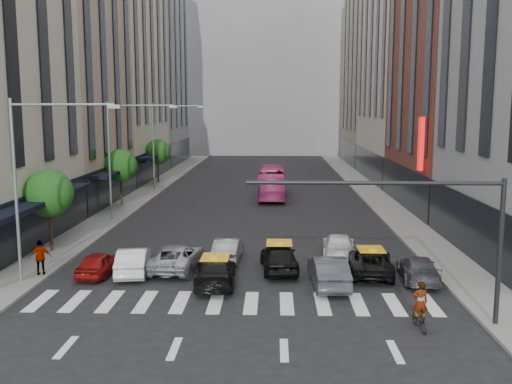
# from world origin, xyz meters

# --- Properties ---
(ground) EXTENTS (160.00, 160.00, 0.00)m
(ground) POSITION_xyz_m (0.00, 0.00, 0.00)
(ground) COLOR black
(ground) RESTS_ON ground
(sidewalk_left) EXTENTS (3.00, 96.00, 0.15)m
(sidewalk_left) POSITION_xyz_m (-11.50, 30.00, 0.07)
(sidewalk_left) COLOR slate
(sidewalk_left) RESTS_ON ground
(sidewalk_right) EXTENTS (3.00, 96.00, 0.15)m
(sidewalk_right) POSITION_xyz_m (11.50, 30.00, 0.07)
(sidewalk_right) COLOR slate
(sidewalk_right) RESTS_ON ground
(building_left_b) EXTENTS (8.00, 16.00, 24.00)m
(building_left_b) POSITION_xyz_m (-17.00, 28.00, 12.00)
(building_left_b) COLOR tan
(building_left_b) RESTS_ON ground
(building_left_c) EXTENTS (8.00, 20.00, 36.00)m
(building_left_c) POSITION_xyz_m (-17.00, 46.00, 18.00)
(building_left_c) COLOR beige
(building_left_c) RESTS_ON ground
(building_left_d) EXTENTS (8.00, 18.00, 30.00)m
(building_left_d) POSITION_xyz_m (-17.00, 65.00, 15.00)
(building_left_d) COLOR gray
(building_left_d) RESTS_ON ground
(building_right_b) EXTENTS (8.00, 18.00, 26.00)m
(building_right_b) POSITION_xyz_m (17.00, 27.00, 13.00)
(building_right_b) COLOR brown
(building_right_b) RESTS_ON ground
(building_right_c) EXTENTS (8.00, 20.00, 40.00)m
(building_right_c) POSITION_xyz_m (17.00, 46.00, 20.00)
(building_right_c) COLOR beige
(building_right_c) RESTS_ON ground
(building_right_d) EXTENTS (8.00, 18.00, 28.00)m
(building_right_d) POSITION_xyz_m (17.00, 65.00, 14.00)
(building_right_d) COLOR tan
(building_right_d) RESTS_ON ground
(building_far) EXTENTS (30.00, 10.00, 36.00)m
(building_far) POSITION_xyz_m (0.00, 85.00, 18.00)
(building_far) COLOR gray
(building_far) RESTS_ON ground
(tree_near) EXTENTS (2.88, 2.88, 4.95)m
(tree_near) POSITION_xyz_m (-11.80, 10.00, 3.65)
(tree_near) COLOR black
(tree_near) RESTS_ON sidewalk_left
(tree_mid) EXTENTS (2.88, 2.88, 4.95)m
(tree_mid) POSITION_xyz_m (-11.80, 26.00, 3.65)
(tree_mid) COLOR black
(tree_mid) RESTS_ON sidewalk_left
(tree_far) EXTENTS (2.88, 2.88, 4.95)m
(tree_far) POSITION_xyz_m (-11.80, 42.00, 3.65)
(tree_far) COLOR black
(tree_far) RESTS_ON sidewalk_left
(streetlamp_near) EXTENTS (5.38, 0.25, 9.00)m
(streetlamp_near) POSITION_xyz_m (-10.04, 4.00, 5.90)
(streetlamp_near) COLOR gray
(streetlamp_near) RESTS_ON sidewalk_left
(streetlamp_mid) EXTENTS (5.38, 0.25, 9.00)m
(streetlamp_mid) POSITION_xyz_m (-10.04, 20.00, 5.90)
(streetlamp_mid) COLOR gray
(streetlamp_mid) RESTS_ON sidewalk_left
(streetlamp_far) EXTENTS (5.38, 0.25, 9.00)m
(streetlamp_far) POSITION_xyz_m (-10.04, 36.00, 5.90)
(streetlamp_far) COLOR gray
(streetlamp_far) RESTS_ON sidewalk_left
(traffic_signal) EXTENTS (10.10, 0.20, 6.00)m
(traffic_signal) POSITION_xyz_m (7.69, -1.00, 4.47)
(traffic_signal) COLOR black
(traffic_signal) RESTS_ON ground
(liberty_sign) EXTENTS (0.30, 0.70, 4.00)m
(liberty_sign) POSITION_xyz_m (12.60, 20.00, 6.00)
(liberty_sign) COLOR red
(liberty_sign) RESTS_ON ground
(car_red) EXTENTS (1.71, 3.77, 1.26)m
(car_red) POSITION_xyz_m (-7.53, 5.52, 0.63)
(car_red) COLOR maroon
(car_red) RESTS_ON ground
(car_white_front) EXTENTS (2.06, 4.48, 1.42)m
(car_white_front) POSITION_xyz_m (-5.79, 5.82, 0.71)
(car_white_front) COLOR silver
(car_white_front) RESTS_ON ground
(car_silver) EXTENTS (2.61, 5.11, 1.38)m
(car_silver) POSITION_xyz_m (-3.64, 6.70, 0.69)
(car_silver) COLOR #A9AAAF
(car_silver) RESTS_ON ground
(taxi_left) EXTENTS (2.22, 4.89, 1.39)m
(taxi_left) POSITION_xyz_m (-1.27, 4.08, 0.69)
(taxi_left) COLOR black
(taxi_left) RESTS_ON ground
(taxi_center) EXTENTS (2.24, 4.68, 1.54)m
(taxi_center) POSITION_xyz_m (1.90, 6.56, 0.77)
(taxi_center) COLOR black
(taxi_center) RESTS_ON ground
(car_grey_mid) EXTENTS (1.83, 4.66, 1.51)m
(car_grey_mid) POSITION_xyz_m (4.30, 4.08, 0.76)
(car_grey_mid) COLOR #37393E
(car_grey_mid) RESTS_ON ground
(taxi_right) EXTENTS (2.72, 5.00, 1.33)m
(taxi_right) POSITION_xyz_m (6.70, 6.16, 0.67)
(taxi_right) COLOR black
(taxi_right) RESTS_ON ground
(car_grey_curb) EXTENTS (2.16, 4.48, 1.26)m
(car_grey_curb) POSITION_xyz_m (8.93, 5.09, 0.63)
(car_grey_curb) COLOR #3D3F45
(car_grey_curb) RESTS_ON ground
(car_row2_left) EXTENTS (1.62, 4.11, 1.33)m
(car_row2_left) POSITION_xyz_m (-1.02, 8.64, 0.67)
(car_row2_left) COLOR gray
(car_row2_left) RESTS_ON ground
(car_row2_right) EXTENTS (2.23, 4.63, 1.30)m
(car_row2_right) POSITION_xyz_m (5.45, 9.91, 0.65)
(car_row2_right) COLOR silver
(car_row2_right) RESTS_ON ground
(bus) EXTENTS (2.65, 10.59, 2.94)m
(bus) POSITION_xyz_m (1.44, 31.95, 1.47)
(bus) COLOR #C03878
(bus) RESTS_ON ground
(motorcycle) EXTENTS (0.71, 1.59, 0.81)m
(motorcycle) POSITION_xyz_m (7.38, -1.35, 0.40)
(motorcycle) COLOR black
(motorcycle) RESTS_ON ground
(rider) EXTENTS (0.67, 0.48, 1.71)m
(rider) POSITION_xyz_m (7.38, -1.35, 1.67)
(rider) COLOR gray
(rider) RESTS_ON motorcycle
(pedestrian_far) EXTENTS (1.15, 0.76, 1.82)m
(pedestrian_far) POSITION_xyz_m (-10.40, 5.04, 1.06)
(pedestrian_far) COLOR gray
(pedestrian_far) RESTS_ON sidewalk_left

